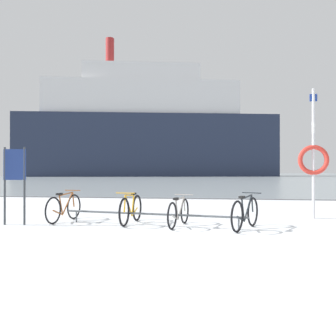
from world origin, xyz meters
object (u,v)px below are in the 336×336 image
at_px(bicycle_0, 64,208).
at_px(info_sign, 15,172).
at_px(bicycle_2, 179,212).
at_px(bicycle_3, 245,213).
at_px(rescue_post, 313,157).
at_px(ferry_ship, 146,130).
at_px(bicycle_1, 131,209).

height_order(bicycle_0, info_sign, info_sign).
height_order(bicycle_2, bicycle_3, bicycle_3).
relative_size(rescue_post, ferry_ship, 0.07).
relative_size(info_sign, ferry_ship, 0.04).
bearing_deg(rescue_post, bicycle_3, -133.37).
xyz_separation_m(bicycle_2, ferry_ship, (-13.10, 61.94, 8.69)).
height_order(bicycle_1, bicycle_2, bicycle_1).
height_order(bicycle_0, bicycle_3, bicycle_3).
bearing_deg(bicycle_3, bicycle_1, 170.44).
relative_size(bicycle_0, ferry_ship, 0.03).
bearing_deg(bicycle_1, bicycle_0, 175.19).
bearing_deg(bicycle_2, info_sign, -175.76).
bearing_deg(bicycle_1, info_sign, -168.51).
distance_m(bicycle_2, bicycle_3, 1.55).
distance_m(bicycle_0, rescue_post, 6.86).
xyz_separation_m(bicycle_2, info_sign, (-3.99, -0.30, 0.94)).
distance_m(bicycle_2, ferry_ship, 63.91).
bearing_deg(ferry_ship, info_sign, -81.67).
bearing_deg(bicycle_3, bicycle_2, 172.64).
bearing_deg(bicycle_3, bicycle_0, 172.31).
bearing_deg(bicycle_3, info_sign, -178.99).
height_order(bicycle_2, ferry_ship, ferry_ship).
relative_size(bicycle_0, bicycle_2, 1.04).
distance_m(bicycle_3, ferry_ship, 64.43).
relative_size(bicycle_0, bicycle_1, 0.99).
height_order(bicycle_1, rescue_post, rescue_post).
distance_m(bicycle_0, ferry_ship, 62.94).
xyz_separation_m(info_sign, ferry_ship, (-9.11, 62.24, 7.75)).
distance_m(info_sign, rescue_post, 7.85).
bearing_deg(ferry_ship, bicycle_3, -76.75).
height_order(bicycle_1, ferry_ship, ferry_ship).
bearing_deg(bicycle_0, rescue_post, 12.83).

